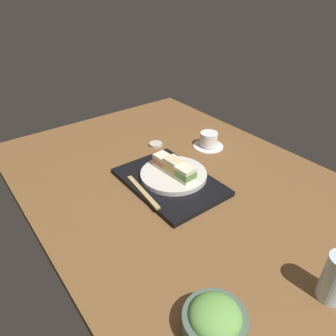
{
  "coord_description": "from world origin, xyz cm",
  "views": [
    {
      "loc": [
        71.93,
        -59.73,
        64.47
      ],
      "look_at": [
        -2.49,
        -2.94,
        5.0
      ],
      "focal_mm": 33.54,
      "sensor_mm": 36.0,
      "label": 1
    }
  ],
  "objects": [
    {
      "name": "sandwich_plate",
      "position": [
        -0.81,
        -1.74,
        2.67
      ],
      "size": [
        23.68,
        23.68,
        1.69
      ],
      "primitive_type": "cylinder",
      "color": "silver",
      "rests_on": "serving_tray"
    },
    {
      "name": "coffee_cup",
      "position": [
        -12.04,
        26.1,
        2.86
      ],
      "size": [
        12.86,
        12.86,
        6.53
      ],
      "color": "white",
      "rests_on": "ground_plane"
    },
    {
      "name": "salad_bowl",
      "position": [
        48.1,
        -29.54,
        3.81
      ],
      "size": [
        13.57,
        13.57,
        8.37
      ],
      "color": "#4C6051",
      "rests_on": "ground_plane"
    },
    {
      "name": "sandwich_middle",
      "position": [
        -0.81,
        -1.74,
        6.3
      ],
      "size": [
        6.49,
        5.46,
        5.57
      ],
      "color": "beige",
      "rests_on": "sandwich_plate"
    },
    {
      "name": "small_sauce_dish",
      "position": [
        -26.48,
        8.74,
        0.54
      ],
      "size": [
        5.63,
        5.63,
        1.08
      ],
      "primitive_type": "cylinder",
      "color": "beige",
      "rests_on": "ground_plane"
    },
    {
      "name": "sandwich_far",
      "position": [
        4.96,
        -1.32,
        5.93
      ],
      "size": [
        6.68,
        5.49,
        4.83
      ],
      "color": "#EFE5C1",
      "rests_on": "sandwich_plate"
    },
    {
      "name": "ground_plane",
      "position": [
        0.0,
        0.0,
        -1.5
      ],
      "size": [
        140.0,
        100.0,
        3.0
      ],
      "primitive_type": "cube",
      "color": "brown"
    },
    {
      "name": "drinking_glass",
      "position": [
        58.3,
        -2.22,
        6.33
      ],
      "size": [
        6.13,
        6.13,
        12.66
      ],
      "primitive_type": "cylinder",
      "color": "silver",
      "rests_on": "ground_plane"
    },
    {
      "name": "sandwich_near",
      "position": [
        -6.57,
        -2.15,
        5.83
      ],
      "size": [
        6.46,
        5.46,
        4.63
      ],
      "color": "#EFE5C1",
      "rests_on": "sandwich_plate"
    },
    {
      "name": "chopsticks_pair",
      "position": [
        0.55,
        -15.76,
        2.18
      ],
      "size": [
        20.6,
        3.48,
        0.7
      ],
      "color": "tan",
      "rests_on": "serving_tray"
    },
    {
      "name": "serving_tray",
      "position": [
        -0.23,
        -4.08,
        0.91
      ],
      "size": [
        37.65,
        26.18,
        1.83
      ],
      "primitive_type": "cube",
      "color": "black",
      "rests_on": "ground_plane"
    }
  ]
}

